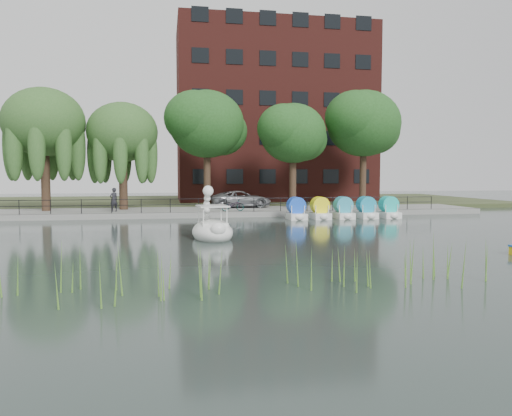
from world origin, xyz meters
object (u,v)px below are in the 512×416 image
object	(u,v)px
minivan	(241,198)
bicycle	(233,204)
pedestrian	(114,198)
swan_boat	(212,227)

from	to	relation	value
minivan	bicycle	xyz separation A→B (m)	(-1.19, -3.74, -0.28)
pedestrian	swan_boat	distance (m)	14.59
bicycle	swan_boat	distance (m)	12.55
minivan	pedestrian	distance (m)	10.09
bicycle	pedestrian	bearing A→B (deg)	77.35
minivan	swan_boat	size ratio (longest dim) A/B	1.74
pedestrian	swan_boat	size ratio (longest dim) A/B	0.61
minivan	swan_boat	bearing A→B (deg)	164.37
swan_boat	pedestrian	bearing A→B (deg)	107.44
bicycle	pedestrian	distance (m)	8.60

